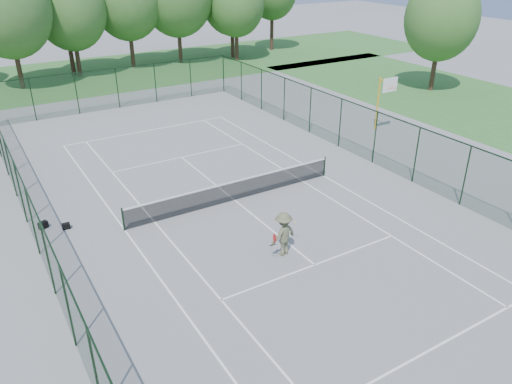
{
  "coord_description": "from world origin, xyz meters",
  "views": [
    {
      "loc": [
        -10.33,
        -18.96,
        11.19
      ],
      "look_at": [
        0.0,
        -2.0,
        1.3
      ],
      "focal_mm": 35.0,
      "sensor_mm": 36.0,
      "label": 1
    }
  ],
  "objects_px": {
    "tennis_net": "(234,190)",
    "sports_bag_a": "(43,225)",
    "tennis_player": "(283,234)",
    "basketball_goal": "(384,93)"
  },
  "relations": [
    {
      "from": "sports_bag_a",
      "to": "tennis_player",
      "type": "relative_size",
      "value": 0.21
    },
    {
      "from": "basketball_goal",
      "to": "tennis_player",
      "type": "distance_m",
      "value": 16.49
    },
    {
      "from": "basketball_goal",
      "to": "tennis_net",
      "type": "bearing_deg",
      "value": -164.25
    },
    {
      "from": "sports_bag_a",
      "to": "tennis_player",
      "type": "distance_m",
      "value": 10.64
    },
    {
      "from": "tennis_net",
      "to": "basketball_goal",
      "type": "relative_size",
      "value": 3.04
    },
    {
      "from": "tennis_net",
      "to": "sports_bag_a",
      "type": "bearing_deg",
      "value": 166.47
    },
    {
      "from": "tennis_net",
      "to": "basketball_goal",
      "type": "xyz_separation_m",
      "value": [
        13.2,
        3.72,
        1.99
      ]
    },
    {
      "from": "tennis_net",
      "to": "sports_bag_a",
      "type": "height_order",
      "value": "tennis_net"
    },
    {
      "from": "basketball_goal",
      "to": "tennis_player",
      "type": "relative_size",
      "value": 1.97
    },
    {
      "from": "basketball_goal",
      "to": "tennis_player",
      "type": "bearing_deg",
      "value": -147.43
    }
  ]
}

